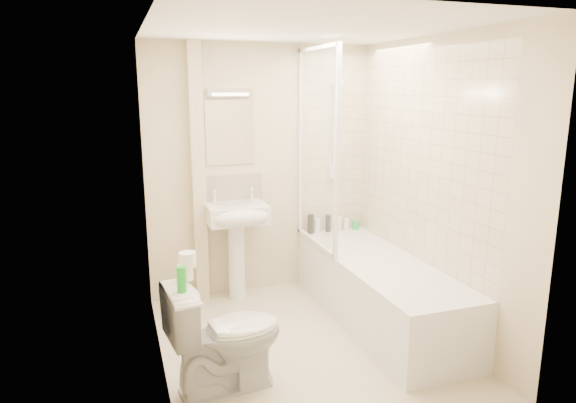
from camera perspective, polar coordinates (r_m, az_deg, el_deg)
name	(u,v)px	position (r m, az deg, el deg)	size (l,w,h in m)	color
floor	(305,343)	(4.24, 1.93, -15.49)	(2.50, 2.50, 0.00)	beige
wall_back	(261,171)	(4.99, -3.02, 3.42)	(2.20, 0.02, 2.40)	beige
wall_left	(155,207)	(3.59, -14.59, -0.60)	(0.02, 2.50, 2.40)	beige
wall_right	(433,187)	(4.33, 15.82, 1.53)	(0.02, 2.50, 2.40)	beige
ceiling	(308,27)	(3.76, 2.21, 18.77)	(2.20, 2.50, 0.02)	white
tile_back	(333,145)	(5.20, 5.01, 6.26)	(0.70, 0.01, 1.75)	beige
tile_right	(420,157)	(4.45, 14.41, 4.85)	(0.01, 2.10, 1.75)	beige
pipe_boxing	(198,175)	(4.81, -9.97, 2.88)	(0.12, 0.12, 2.40)	beige
splashback	(231,190)	(4.94, -6.31, 1.26)	(0.60, 0.01, 0.30)	beige
mirror	(230,133)	(4.86, -6.46, 7.62)	(0.46, 0.01, 0.60)	white
strip_light	(230,92)	(4.82, -6.51, 11.98)	(0.42, 0.07, 0.07)	silver
bathtub	(378,289)	(4.57, 10.02, -9.53)	(0.70, 2.10, 0.55)	white
shower_screen	(317,149)	(4.66, 3.22, 5.86)	(0.04, 0.92, 1.80)	white
shower_fixture	(335,133)	(5.15, 5.22, 7.54)	(0.10, 0.16, 0.99)	white
pedestal_sink	(237,225)	(4.79, -5.64, -2.57)	(0.55, 0.50, 1.06)	white
bottle_black_a	(311,224)	(5.18, 2.53, -2.52)	(0.06, 0.06, 0.19)	black
bottle_white_a	(317,226)	(5.21, 3.27, -2.69)	(0.06, 0.06, 0.15)	white
bottle_black_b	(328,223)	(5.25, 4.47, -2.43)	(0.05, 0.05, 0.18)	black
bottle_blue	(328,226)	(5.26, 4.52, -2.71)	(0.05, 0.05, 0.12)	#121A4F
bottle_cream	(339,223)	(5.30, 5.72, -2.45)	(0.06, 0.06, 0.15)	#F7DFBE
bottle_white_b	(346,224)	(5.34, 6.49, -2.51)	(0.06, 0.06, 0.12)	white
bottle_green	(356,225)	(5.39, 7.52, -2.59)	(0.07, 0.07, 0.09)	green
toilet	(225,335)	(3.54, -6.97, -14.53)	(0.81, 0.53, 0.77)	white
toilet_roll_lower	(185,272)	(3.42, -11.34, -7.71)	(0.10, 0.10, 0.10)	white
toilet_roll_upper	(187,259)	(3.37, -11.11, -6.34)	(0.11, 0.11, 0.10)	white
green_bottle	(182,279)	(3.22, -11.75, -8.46)	(0.06, 0.06, 0.16)	green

